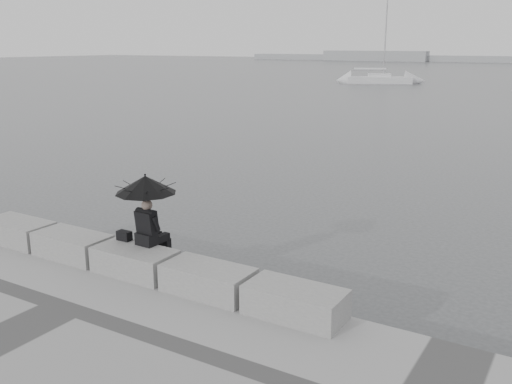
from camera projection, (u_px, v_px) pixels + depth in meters
The scene contains 9 objects.
ground at pixel (153, 290), 11.33m from camera, with size 360.00×360.00×0.00m, color #404244.
stone_block_far_left at pixel (19, 232), 12.47m from camera, with size 1.60×0.80×0.50m, color gray.
stone_block_left at pixel (73, 245), 11.62m from camera, with size 1.60×0.80×0.50m, color gray.
stone_block_centre at pixel (135, 261), 10.77m from camera, with size 1.60×0.80×0.50m, color gray.
stone_block_right at pixel (208, 280), 9.92m from camera, with size 1.60×0.80×0.50m, color gray.
stone_block_far_right at pixel (295, 302), 9.07m from camera, with size 1.60×0.80×0.50m, color gray.
seated_person at pixel (146, 194), 10.71m from camera, with size 1.16×1.16×1.39m.
bag at pixel (124, 236), 11.16m from camera, with size 0.29×0.16×0.18m, color black.
sailboat_left at pixel (379, 79), 70.09m from camera, with size 8.03×5.39×12.90m.
Camera 1 is at (7.17, -7.90, 4.74)m, focal length 40.00 mm.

